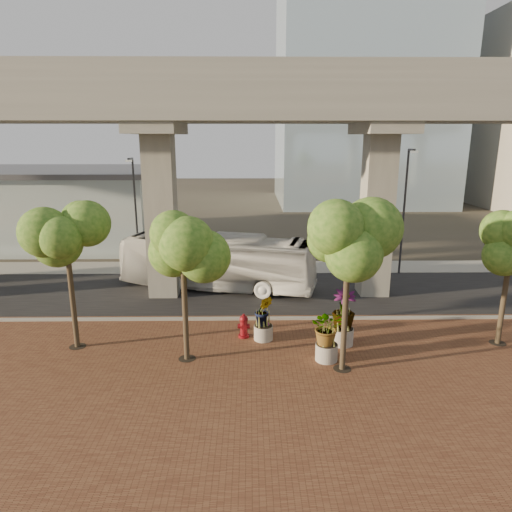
{
  "coord_description": "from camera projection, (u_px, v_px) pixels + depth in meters",
  "views": [
    {
      "loc": [
        -1.09,
        -23.14,
        8.82
      ],
      "look_at": [
        -0.77,
        0.5,
        2.67
      ],
      "focal_mm": 32.0,
      "sensor_mm": 36.0,
      "label": 1
    }
  ],
  "objects": [
    {
      "name": "ground",
      "position": [
        270.0,
        306.0,
        24.62
      ],
      "size": [
        160.0,
        160.0,
        0.0
      ],
      "primitive_type": "plane",
      "color": "#353126",
      "rests_on": "ground"
    },
    {
      "name": "streetlamp_east",
      "position": [
        405.0,
        203.0,
        29.27
      ],
      "size": [
        0.4,
        1.18,
        8.12
      ],
      "color": "#323237",
      "rests_on": "ground"
    },
    {
      "name": "transit_viaduct",
      "position": [
        270.0,
        167.0,
        24.72
      ],
      "size": [
        72.0,
        5.6,
        12.4
      ],
      "color": "gray",
      "rests_on": "ground"
    },
    {
      "name": "planter_right",
      "position": [
        344.0,
        312.0,
        19.58
      ],
      "size": [
        2.34,
        2.34,
        2.49
      ],
      "color": "#A6A096",
      "rests_on": "ground"
    },
    {
      "name": "curb_strip",
      "position": [
        272.0,
        319.0,
        22.67
      ],
      "size": [
        70.0,
        0.25,
        0.16
      ],
      "primitive_type": "cube",
      "color": "gray",
      "rests_on": "ground"
    },
    {
      "name": "street_tree_far_west",
      "position": [
        66.0,
        239.0,
        18.52
      ],
      "size": [
        3.2,
        3.2,
        6.23
      ],
      "color": "#413525",
      "rests_on": "ground"
    },
    {
      "name": "fire_hydrant",
      "position": [
        244.0,
        326.0,
        20.54
      ],
      "size": [
        0.55,
        0.5,
        1.1
      ],
      "color": "maroon",
      "rests_on": "ground"
    },
    {
      "name": "streetlamp_west",
      "position": [
        135.0,
        208.0,
        29.44
      ],
      "size": [
        0.37,
        1.1,
        7.56
      ],
      "color": "#313236",
      "rests_on": "ground"
    },
    {
      "name": "street_tree_near_east",
      "position": [
        349.0,
        244.0,
        16.55
      ],
      "size": [
        3.61,
        3.61,
        6.68
      ],
      "color": "#413525",
      "rests_on": "ground"
    },
    {
      "name": "brick_plaza",
      "position": [
        280.0,
        383.0,
        16.87
      ],
      "size": [
        70.0,
        13.0,
        0.06
      ],
      "primitive_type": "cube",
      "color": "brown",
      "rests_on": "ground"
    },
    {
      "name": "station_pavilion",
      "position": [
        29.0,
        205.0,
        39.03
      ],
      "size": [
        23.0,
        13.0,
        6.3
      ],
      "color": "silver",
      "rests_on": "ground"
    },
    {
      "name": "street_tree_far_east",
      "position": [
        511.0,
        246.0,
        18.94
      ],
      "size": [
        3.34,
        3.34,
        5.92
      ],
      "color": "#413525",
      "rests_on": "ground"
    },
    {
      "name": "street_tree_near_west",
      "position": [
        182.0,
        245.0,
        17.44
      ],
      "size": [
        3.21,
        3.21,
        6.26
      ],
      "color": "#413525",
      "rests_on": "ground"
    },
    {
      "name": "transit_bus",
      "position": [
        218.0,
        262.0,
        27.12
      ],
      "size": [
        11.91,
        5.6,
        3.23
      ],
      "primitive_type": "imported",
      "rotation": [
        0.0,
        0.0,
        1.31
      ],
      "color": "silver",
      "rests_on": "ground"
    },
    {
      "name": "far_sidewalk",
      "position": [
        266.0,
        267.0,
        31.87
      ],
      "size": [
        90.0,
        3.0,
        0.06
      ],
      "primitive_type": "cube",
      "color": "gray",
      "rests_on": "ground"
    },
    {
      "name": "planter_front",
      "position": [
        327.0,
        330.0,
        18.19
      ],
      "size": [
        2.0,
        2.0,
        2.2
      ],
      "color": "gray",
      "rests_on": "ground"
    },
    {
      "name": "planter_left",
      "position": [
        263.0,
        313.0,
        20.11
      ],
      "size": [
        1.88,
        1.88,
        2.07
      ],
      "color": "#9D968E",
      "rests_on": "ground"
    },
    {
      "name": "asphalt_road",
      "position": [
        269.0,
        293.0,
        26.55
      ],
      "size": [
        90.0,
        8.0,
        0.04
      ],
      "primitive_type": "cube",
      "color": "black",
      "rests_on": "ground"
    }
  ]
}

